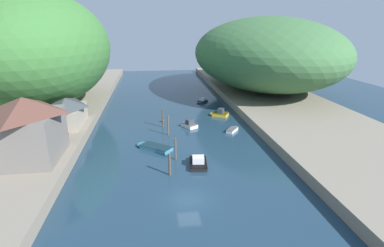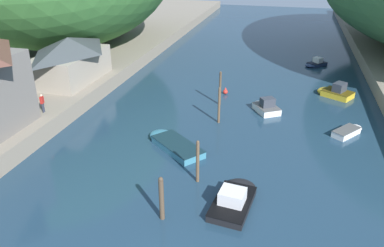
# 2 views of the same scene
# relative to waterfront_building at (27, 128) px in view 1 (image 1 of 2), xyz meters

# --- Properties ---
(water_surface) EXTENTS (130.00, 130.00, 0.00)m
(water_surface) POSITION_rel_waterfront_building_xyz_m (19.03, 20.32, -5.70)
(water_surface) COLOR #1E384C
(water_surface) RESTS_ON ground
(left_bank) EXTENTS (22.00, 120.00, 1.55)m
(left_bank) POSITION_rel_waterfront_building_xyz_m (-6.16, 20.32, -4.93)
(left_bank) COLOR gray
(left_bank) RESTS_ON ground
(right_bank) EXTENTS (22.00, 120.00, 1.55)m
(right_bank) POSITION_rel_waterfront_building_xyz_m (44.21, 20.32, -4.93)
(right_bank) COLOR gray
(right_bank) RESTS_ON ground
(hillside_left) EXTENTS (28.90, 40.46, 22.99)m
(hillside_left) POSITION_rel_waterfront_building_xyz_m (-7.26, 28.51, 7.34)
(hillside_left) COLOR #387033
(hillside_left) RESTS_ON left_bank
(hillside_right) EXTENTS (36.42, 50.98, 18.34)m
(hillside_right) POSITION_rel_waterfront_building_xyz_m (45.31, 38.38, 5.02)
(hillside_right) COLOR #3D6B3D
(hillside_right) RESTS_ON right_bank
(waterfront_building) EXTENTS (7.77, 9.23, 8.05)m
(waterfront_building) POSITION_rel_waterfront_building_xyz_m (0.00, 0.00, 0.00)
(waterfront_building) COLOR slate
(waterfront_building) RESTS_ON left_bank
(boathouse_shed) EXTENTS (5.42, 9.67, 4.67)m
(boathouse_shed) POSITION_rel_waterfront_building_xyz_m (1.09, 13.69, -1.73)
(boathouse_shed) COLOR gray
(boathouse_shed) RESTS_ON left_bank
(boat_cabin_cruiser) EXTENTS (2.99, 3.39, 0.57)m
(boat_cabin_cruiser) POSITION_rel_waterfront_building_xyz_m (29.50, 10.87, -5.42)
(boat_cabin_cruiser) COLOR white
(boat_cabin_cruiser) RESTS_ON water_surface
(boat_yellow_tender) EXTENTS (2.71, 5.15, 1.35)m
(boat_yellow_tender) POSITION_rel_waterfront_building_xyz_m (21.33, -1.34, -5.31)
(boat_yellow_tender) COLOR black
(boat_yellow_tender) RESTS_ON water_surface
(boat_near_quay) EXTENTS (4.24, 3.65, 1.61)m
(boat_near_quay) POSITION_rel_waterfront_building_xyz_m (28.98, 20.11, -5.22)
(boat_near_quay) COLOR gold
(boat_near_quay) RESTS_ON water_surface
(boat_moored_right) EXTENTS (3.26, 3.36, 1.12)m
(boat_moored_right) POSITION_rel_waterfront_building_xyz_m (27.38, 31.36, -5.37)
(boat_moored_right) COLOR navy
(boat_moored_right) RESTS_ON water_surface
(boat_far_right_bank) EXTENTS (3.33, 3.82, 1.51)m
(boat_far_right_bank) POSITION_rel_waterfront_building_xyz_m (21.98, 14.13, -5.25)
(boat_far_right_bank) COLOR white
(boat_far_right_bank) RESTS_ON water_surface
(boat_white_cruiser) EXTENTS (5.94, 5.39, 0.59)m
(boat_white_cruiser) POSITION_rel_waterfront_building_xyz_m (15.28, 4.81, -5.41)
(boat_white_cruiser) COLOR teal
(boat_white_cruiser) RESTS_ON water_surface
(mooring_post_nearest) EXTENTS (0.30, 0.30, 2.96)m
(mooring_post_nearest) POSITION_rel_waterfront_building_xyz_m (17.35, -3.91, -4.21)
(mooring_post_nearest) COLOR #4C3D2D
(mooring_post_nearest) RESTS_ON water_surface
(mooring_post_second) EXTENTS (0.23, 0.23, 3.22)m
(mooring_post_second) POSITION_rel_waterfront_building_xyz_m (18.46, 0.46, -4.09)
(mooring_post_second) COLOR brown
(mooring_post_second) RESTS_ON water_surface
(mooring_post_fourth) EXTENTS (0.22, 0.22, 3.47)m
(mooring_post_fourth) POSITION_rel_waterfront_building_xyz_m (18.04, 10.26, -3.96)
(mooring_post_fourth) COLOR brown
(mooring_post_fourth) RESTS_ON water_surface
(mooring_post_farthest) EXTENTS (0.24, 0.24, 3.57)m
(mooring_post_farthest) POSITION_rel_waterfront_building_xyz_m (17.31, 14.55, -3.91)
(mooring_post_farthest) COLOR #4C3D2D
(mooring_post_farthest) RESTS_ON water_surface
(channel_buoy_near) EXTENTS (0.52, 0.52, 0.78)m
(channel_buoy_near) POSITION_rel_waterfront_building_xyz_m (17.36, 17.69, -5.40)
(channel_buoy_near) COLOR red
(channel_buoy_near) RESTS_ON water_surface
(person_on_quay) EXTENTS (0.27, 0.41, 1.69)m
(person_on_quay) POSITION_rel_waterfront_building_xyz_m (3.42, 11.83, -3.17)
(person_on_quay) COLOR #282D3D
(person_on_quay) RESTS_ON left_bank
(person_by_boathouse) EXTENTS (0.28, 0.41, 1.69)m
(person_by_boathouse) POSITION_rel_waterfront_building_xyz_m (3.24, 5.20, -3.17)
(person_by_boathouse) COLOR #282D3D
(person_by_boathouse) RESTS_ON left_bank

